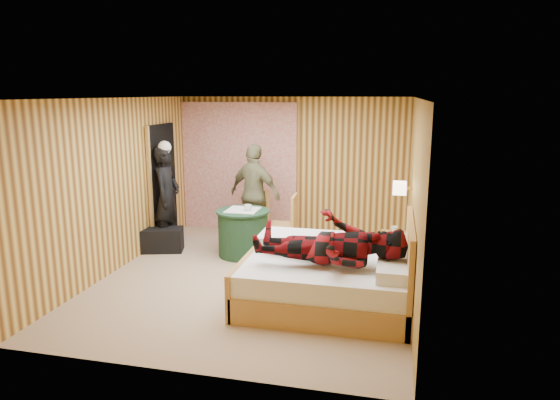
% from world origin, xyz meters
% --- Properties ---
extents(floor, '(4.20, 5.00, 0.01)m').
position_xyz_m(floor, '(0.00, 0.00, 0.00)').
color(floor, tan).
rests_on(floor, ground).
extents(ceiling, '(4.20, 5.00, 0.01)m').
position_xyz_m(ceiling, '(0.00, 0.00, 2.50)').
color(ceiling, silver).
rests_on(ceiling, wall_back).
extents(wall_back, '(4.20, 0.02, 2.50)m').
position_xyz_m(wall_back, '(0.00, 2.50, 1.25)').
color(wall_back, '#E4BD57').
rests_on(wall_back, floor).
extents(wall_left, '(0.02, 5.00, 2.50)m').
position_xyz_m(wall_left, '(-2.10, 0.00, 1.25)').
color(wall_left, '#E4BD57').
rests_on(wall_left, floor).
extents(wall_right, '(0.02, 5.00, 2.50)m').
position_xyz_m(wall_right, '(2.10, 0.00, 1.25)').
color(wall_right, '#E4BD57').
rests_on(wall_right, floor).
extents(curtain, '(2.20, 0.08, 2.40)m').
position_xyz_m(curtain, '(-1.00, 2.43, 1.20)').
color(curtain, beige).
rests_on(curtain, floor).
extents(doorway, '(0.06, 0.90, 2.05)m').
position_xyz_m(doorway, '(-2.06, 1.40, 1.02)').
color(doorway, black).
rests_on(doorway, floor).
extents(wall_lamp, '(0.26, 0.24, 0.16)m').
position_xyz_m(wall_lamp, '(1.92, 0.45, 1.30)').
color(wall_lamp, gold).
rests_on(wall_lamp, wall_right).
extents(bed, '(2.06, 1.63, 1.12)m').
position_xyz_m(bed, '(1.12, -0.62, 0.32)').
color(bed, tan).
rests_on(bed, floor).
extents(nightstand, '(0.41, 0.55, 0.53)m').
position_xyz_m(nightstand, '(1.88, 0.81, 0.28)').
color(nightstand, tan).
rests_on(nightstand, floor).
extents(round_table, '(0.85, 0.85, 0.75)m').
position_xyz_m(round_table, '(-0.48, 0.94, 0.38)').
color(round_table, '#1D4026').
rests_on(round_table, floor).
extents(chair_far, '(0.51, 0.51, 0.93)m').
position_xyz_m(chair_far, '(-0.46, 1.62, 0.54)').
color(chair_far, tan).
rests_on(chair_far, floor).
extents(chair_near, '(0.47, 0.47, 0.99)m').
position_xyz_m(chair_near, '(0.21, 1.11, 0.58)').
color(chair_near, tan).
rests_on(chair_near, floor).
extents(duffel_bag, '(0.76, 0.54, 0.39)m').
position_xyz_m(duffel_bag, '(-1.85, 0.83, 0.19)').
color(duffel_bag, black).
rests_on(duffel_bag, floor).
extents(sneaker_left, '(0.30, 0.17, 0.13)m').
position_xyz_m(sneaker_left, '(-0.01, 0.78, 0.06)').
color(sneaker_left, white).
rests_on(sneaker_left, floor).
extents(sneaker_right, '(0.31, 0.16, 0.13)m').
position_xyz_m(sneaker_right, '(-0.50, 1.14, 0.07)').
color(sneaker_right, white).
rests_on(sneaker_right, floor).
extents(woman_standing, '(0.45, 0.65, 1.72)m').
position_xyz_m(woman_standing, '(-1.85, 1.10, 0.86)').
color(woman_standing, black).
rests_on(woman_standing, floor).
extents(man_at_table, '(1.09, 0.76, 1.72)m').
position_xyz_m(man_at_table, '(-0.48, 1.66, 0.86)').
color(man_at_table, '#72704C').
rests_on(man_at_table, floor).
extents(man_on_bed, '(0.86, 0.67, 1.77)m').
position_xyz_m(man_on_bed, '(1.15, -0.85, 0.99)').
color(man_on_bed, maroon).
rests_on(man_on_bed, bed).
extents(book_lower, '(0.17, 0.23, 0.02)m').
position_xyz_m(book_lower, '(1.88, 0.76, 0.54)').
color(book_lower, white).
rests_on(book_lower, nightstand).
extents(book_upper, '(0.25, 0.28, 0.02)m').
position_xyz_m(book_upper, '(1.88, 0.76, 0.56)').
color(book_upper, white).
rests_on(book_upper, nightstand).
extents(cup_nightstand, '(0.12, 0.12, 0.09)m').
position_xyz_m(cup_nightstand, '(1.88, 0.94, 0.58)').
color(cup_nightstand, white).
rests_on(cup_nightstand, nightstand).
extents(cup_table, '(0.15, 0.15, 0.10)m').
position_xyz_m(cup_table, '(-0.38, 0.89, 0.80)').
color(cup_table, white).
rests_on(cup_table, round_table).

